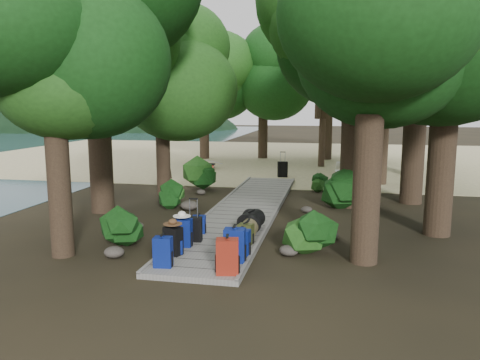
% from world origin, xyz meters
% --- Properties ---
extents(ground, '(120.00, 120.00, 0.00)m').
position_xyz_m(ground, '(0.00, 0.00, 0.00)').
color(ground, black).
rests_on(ground, ground).
extents(sand_beach, '(40.00, 22.00, 0.02)m').
position_xyz_m(sand_beach, '(0.00, 16.00, 0.01)').
color(sand_beach, '#C9BC88').
rests_on(sand_beach, ground).
extents(distant_hill, '(32.00, 16.00, 12.00)m').
position_xyz_m(distant_hill, '(-40.00, 48.00, 0.00)').
color(distant_hill, black).
rests_on(distant_hill, ground).
extents(boardwalk, '(2.00, 12.00, 0.12)m').
position_xyz_m(boardwalk, '(0.00, 1.00, 0.06)').
color(boardwalk, slate).
rests_on(boardwalk, ground).
extents(backpack_left_a, '(0.38, 0.29, 0.67)m').
position_xyz_m(backpack_left_a, '(-0.62, -4.55, 0.46)').
color(backpack_left_a, '#041074').
rests_on(backpack_left_a, boardwalk).
extents(backpack_left_b, '(0.43, 0.36, 0.67)m').
position_xyz_m(backpack_left_b, '(-0.68, -3.79, 0.46)').
color(backpack_left_b, black).
rests_on(backpack_left_b, boardwalk).
extents(backpack_left_c, '(0.39, 0.29, 0.70)m').
position_xyz_m(backpack_left_c, '(-0.66, -3.17, 0.47)').
color(backpack_left_c, '#041074').
rests_on(backpack_left_c, boardwalk).
extents(backpack_left_d, '(0.35, 0.27, 0.49)m').
position_xyz_m(backpack_left_d, '(-0.62, -2.04, 0.37)').
color(backpack_left_d, '#041074').
rests_on(backpack_left_d, boardwalk).
extents(backpack_right_a, '(0.47, 0.37, 0.75)m').
position_xyz_m(backpack_right_a, '(0.71, -4.67, 0.50)').
color(backpack_right_a, maroon).
rests_on(backpack_right_a, boardwalk).
extents(backpack_right_b, '(0.45, 0.33, 0.77)m').
position_xyz_m(backpack_right_b, '(0.70, -3.96, 0.50)').
color(backpack_right_b, '#041074').
rests_on(backpack_right_b, boardwalk).
extents(backpack_right_c, '(0.38, 0.29, 0.62)m').
position_xyz_m(backpack_right_c, '(0.76, -3.54, 0.43)').
color(backpack_right_c, '#041074').
rests_on(backpack_right_c, boardwalk).
extents(backpack_right_d, '(0.37, 0.30, 0.51)m').
position_xyz_m(backpack_right_d, '(0.70, -2.69, 0.38)').
color(backpack_right_d, '#343916').
rests_on(backpack_right_d, boardwalk).
extents(duffel_right_khaki, '(0.44, 0.64, 0.41)m').
position_xyz_m(duffel_right_khaki, '(0.67, -2.23, 0.33)').
color(duffel_right_khaki, brown).
rests_on(duffel_right_khaki, boardwalk).
extents(duffel_right_black, '(0.65, 0.85, 0.47)m').
position_xyz_m(duffel_right_black, '(0.60, -1.46, 0.36)').
color(duffel_right_black, black).
rests_on(duffel_right_black, boardwalk).
extents(suitcase_on_boardwalk, '(0.39, 0.24, 0.58)m').
position_xyz_m(suitcase_on_boardwalk, '(-0.54, -2.75, 0.41)').
color(suitcase_on_boardwalk, black).
rests_on(suitcase_on_boardwalk, boardwalk).
extents(lone_suitcase_on_sand, '(0.49, 0.35, 0.70)m').
position_xyz_m(lone_suitcase_on_sand, '(0.35, 8.12, 0.37)').
color(lone_suitcase_on_sand, black).
rests_on(lone_suitcase_on_sand, sand_beach).
extents(hat_brown, '(0.40, 0.40, 0.12)m').
position_xyz_m(hat_brown, '(-0.68, -3.79, 0.85)').
color(hat_brown, '#51351E').
rests_on(hat_brown, backpack_left_b).
extents(hat_white, '(0.40, 0.40, 0.13)m').
position_xyz_m(hat_white, '(-0.67, -3.20, 0.89)').
color(hat_white, silver).
rests_on(hat_white, backpack_left_c).
extents(kayak, '(1.50, 3.31, 0.32)m').
position_xyz_m(kayak, '(-3.59, 10.23, 0.18)').
color(kayak, '#A9290E').
rests_on(kayak, sand_beach).
extents(sun_lounger, '(0.75, 1.90, 0.60)m').
position_xyz_m(sun_lounger, '(3.04, 8.98, 0.32)').
color(sun_lounger, silver).
rests_on(sun_lounger, sand_beach).
extents(tree_right_a, '(4.92, 4.92, 8.20)m').
position_xyz_m(tree_right_a, '(3.32, -3.12, 4.10)').
color(tree_right_a, black).
rests_on(tree_right_a, ground).
extents(tree_right_b, '(5.34, 5.34, 9.53)m').
position_xyz_m(tree_right_b, '(5.28, -0.57, 4.76)').
color(tree_right_b, black).
rests_on(tree_right_b, ground).
extents(tree_right_c, '(5.68, 5.68, 9.84)m').
position_xyz_m(tree_right_c, '(3.18, 2.38, 4.92)').
color(tree_right_c, black).
rests_on(tree_right_c, ground).
extents(tree_right_d, '(5.69, 5.69, 10.44)m').
position_xyz_m(tree_right_d, '(5.22, 3.39, 5.22)').
color(tree_right_d, black).
rests_on(tree_right_d, ground).
extents(tree_right_e, '(5.08, 5.08, 9.14)m').
position_xyz_m(tree_right_e, '(4.50, 7.11, 4.57)').
color(tree_right_e, black).
rests_on(tree_right_e, ground).
extents(tree_right_f, '(6.24, 6.24, 11.15)m').
position_xyz_m(tree_right_f, '(6.27, 9.83, 5.57)').
color(tree_right_f, black).
rests_on(tree_right_f, ground).
extents(tree_left_a, '(4.22, 4.22, 7.03)m').
position_xyz_m(tree_left_a, '(-3.17, -3.99, 3.52)').
color(tree_left_a, black).
rests_on(tree_left_a, ground).
extents(tree_left_b, '(5.60, 5.60, 10.07)m').
position_xyz_m(tree_left_b, '(-4.37, 0.12, 5.04)').
color(tree_left_b, black).
rests_on(tree_left_b, ground).
extents(tree_left_c, '(4.20, 4.20, 7.31)m').
position_xyz_m(tree_left_c, '(-3.51, 3.18, 3.66)').
color(tree_left_c, black).
rests_on(tree_left_c, ground).
extents(tree_back_a, '(4.82, 4.82, 8.35)m').
position_xyz_m(tree_back_a, '(-1.68, 15.45, 4.18)').
color(tree_back_a, black).
rests_on(tree_back_a, ground).
extents(tree_back_b, '(6.17, 6.17, 11.02)m').
position_xyz_m(tree_back_b, '(2.10, 15.58, 5.51)').
color(tree_back_b, black).
rests_on(tree_back_b, ground).
extents(tree_back_c, '(4.62, 4.62, 8.32)m').
position_xyz_m(tree_back_c, '(5.17, 15.84, 4.16)').
color(tree_back_c, black).
rests_on(tree_back_c, ground).
extents(tree_back_d, '(4.96, 4.96, 8.27)m').
position_xyz_m(tree_back_d, '(-5.15, 14.53, 4.14)').
color(tree_back_d, black).
rests_on(tree_back_d, ground).
extents(palm_right_a, '(4.06, 4.06, 6.93)m').
position_xyz_m(palm_right_a, '(3.32, 5.73, 3.46)').
color(palm_right_a, '#113E12').
rests_on(palm_right_a, ground).
extents(palm_right_b, '(4.23, 4.23, 8.17)m').
position_xyz_m(palm_right_b, '(4.93, 10.71, 4.09)').
color(palm_right_b, '#113E12').
rests_on(palm_right_b, ground).
extents(palm_right_c, '(4.76, 4.76, 7.57)m').
position_xyz_m(palm_right_c, '(2.23, 12.41, 3.79)').
color(palm_right_c, '#113E12').
rests_on(palm_right_c, ground).
extents(palm_left_a, '(4.43, 4.43, 7.05)m').
position_xyz_m(palm_left_a, '(-4.89, 6.65, 3.53)').
color(palm_left_a, '#113E12').
rests_on(palm_left_a, ground).
extents(rock_left_a, '(0.45, 0.40, 0.25)m').
position_xyz_m(rock_left_a, '(-2.00, -3.90, 0.12)').
color(rock_left_a, '#4C473F').
rests_on(rock_left_a, ground).
extents(rock_left_b, '(0.36, 0.33, 0.20)m').
position_xyz_m(rock_left_b, '(-2.47, -1.63, 0.10)').
color(rock_left_b, '#4C473F').
rests_on(rock_left_b, ground).
extents(rock_left_c, '(0.56, 0.50, 0.31)m').
position_xyz_m(rock_left_c, '(-1.80, 0.86, 0.15)').
color(rock_left_c, '#4C473F').
rests_on(rock_left_c, ground).
extents(rock_left_d, '(0.34, 0.31, 0.19)m').
position_xyz_m(rock_left_d, '(-2.15, 3.39, 0.09)').
color(rock_left_d, '#4C473F').
rests_on(rock_left_d, ground).
extents(rock_right_a, '(0.43, 0.39, 0.24)m').
position_xyz_m(rock_right_a, '(1.73, -3.01, 0.12)').
color(rock_right_a, '#4C473F').
rests_on(rock_right_a, ground).
extents(rock_right_b, '(0.44, 0.39, 0.24)m').
position_xyz_m(rock_right_b, '(2.58, -1.52, 0.12)').
color(rock_right_b, '#4C473F').
rests_on(rock_right_b, ground).
extents(rock_right_c, '(0.35, 0.32, 0.19)m').
position_xyz_m(rock_right_c, '(1.86, 1.25, 0.10)').
color(rock_right_c, '#4C473F').
rests_on(rock_right_c, ground).
extents(rock_right_d, '(0.64, 0.57, 0.35)m').
position_xyz_m(rock_right_d, '(2.72, 3.50, 0.18)').
color(rock_right_d, '#4C473F').
rests_on(rock_right_d, ground).
extents(shrub_left_a, '(1.04, 1.04, 0.94)m').
position_xyz_m(shrub_left_a, '(-2.18, -3.26, 0.47)').
color(shrub_left_a, '#1D4715').
rests_on(shrub_left_a, ground).
extents(shrub_left_b, '(0.97, 0.97, 0.87)m').
position_xyz_m(shrub_left_b, '(-2.30, 1.08, 0.43)').
color(shrub_left_b, '#1D4715').
rests_on(shrub_left_b, ground).
extents(shrub_left_c, '(1.38, 1.38, 1.24)m').
position_xyz_m(shrub_left_c, '(-2.45, 4.45, 0.62)').
color(shrub_left_c, '#1D4715').
rests_on(shrub_left_c, ground).
extents(shrub_right_a, '(1.11, 1.11, 1.00)m').
position_xyz_m(shrub_right_a, '(2.22, -2.87, 0.50)').
color(shrub_right_a, '#1D4715').
rests_on(shrub_right_a, ground).
extents(shrub_right_b, '(1.46, 1.46, 1.31)m').
position_xyz_m(shrub_right_b, '(2.93, 2.22, 0.66)').
color(shrub_right_b, '#1D4715').
rests_on(shrub_right_b, ground).
extents(shrub_right_c, '(0.72, 0.72, 0.65)m').
position_xyz_m(shrub_right_c, '(2.21, 5.03, 0.32)').
color(shrub_right_c, '#1D4715').
rests_on(shrub_right_c, ground).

